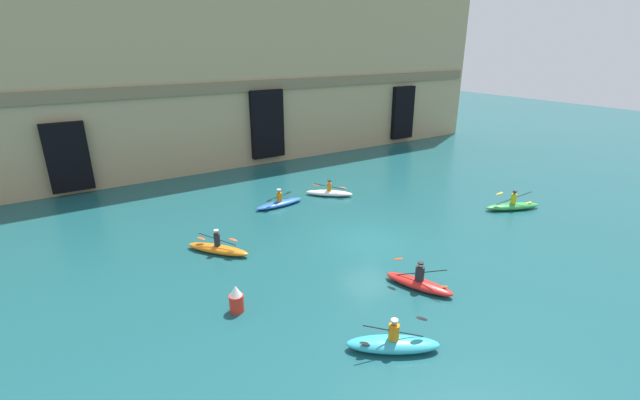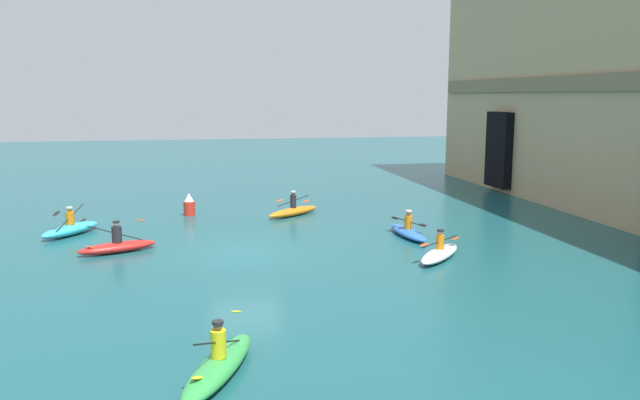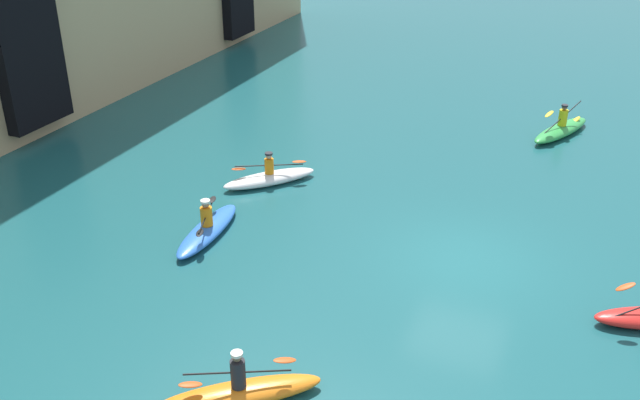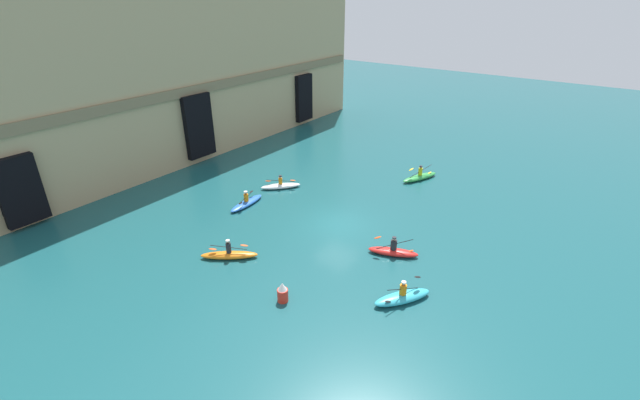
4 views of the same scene
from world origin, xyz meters
The scene contains 8 objects.
ground_plane centered at (0.00, 0.00, 0.00)m, with size 120.00×120.00×0.00m, color #195156.
kayak_blue centered at (-1.53, 6.66, 0.21)m, with size 3.17×0.97×1.07m.
kayak_orange centered at (-6.79, 2.78, 0.23)m, with size 2.50×2.92×1.17m.
kayak_green centered at (9.79, -1.24, 0.23)m, with size 3.41×2.00×1.16m.
kayak_cyan centered at (-4.44, -6.73, 0.26)m, with size 2.94×2.34×1.15m.
kayak_red centered at (-1.08, -4.51, 0.25)m, with size 1.76×2.89×1.17m.
kayak_white centered at (2.03, 6.58, 0.22)m, with size 2.74×2.54×1.05m.
marker_buoy centered at (-7.82, -2.04, 0.49)m, with size 0.53×0.53×1.06m.
Camera 2 is at (21.83, -1.50, 5.61)m, focal length 35.00 mm.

